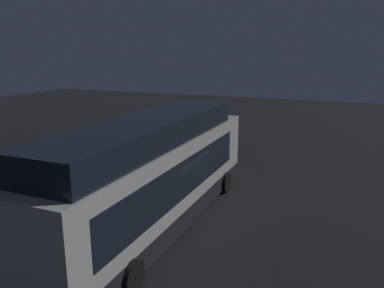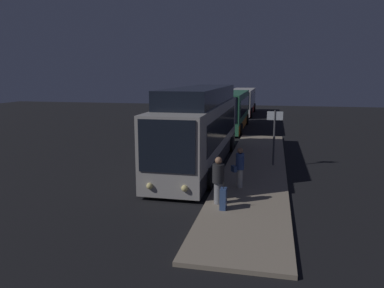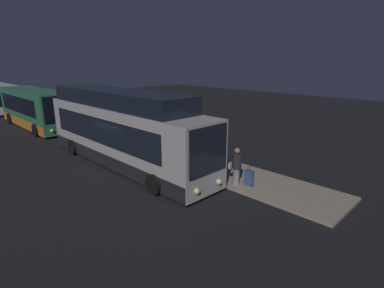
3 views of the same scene
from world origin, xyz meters
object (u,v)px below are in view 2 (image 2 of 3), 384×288
at_px(bus_third, 242,102).
at_px(sign_post, 274,131).
at_px(bus_second, 230,111).
at_px(passenger_boarding, 218,179).
at_px(bus_lead, 200,130).
at_px(suitcase, 223,199).
at_px(passenger_waiting, 240,166).

height_order(bus_third, sign_post, bus_third).
relative_size(bus_second, passenger_boarding, 6.14).
distance_m(bus_lead, passenger_boarding, 6.50).
height_order(suitcase, sign_post, sign_post).
xyz_separation_m(bus_lead, bus_second, (-13.54, 0.00, -0.25)).
bearing_deg(bus_second, bus_third, -180.00).
height_order(bus_lead, bus_second, bus_lead).
relative_size(bus_third, passenger_waiting, 6.31).
relative_size(bus_second, passenger_waiting, 6.31).
bearing_deg(suitcase, passenger_boarding, -154.33).
bearing_deg(bus_third, bus_second, 0.00).
bearing_deg(passenger_waiting, sign_post, -52.67).
bearing_deg(bus_third, passenger_waiting, 4.63).
relative_size(bus_third, passenger_boarding, 6.14).
relative_size(bus_lead, passenger_boarding, 7.25).
relative_size(suitcase, sign_post, 0.35).
xyz_separation_m(bus_lead, sign_post, (-0.15, 3.77, 0.06)).
height_order(passenger_waiting, sign_post, sign_post).
distance_m(bus_third, suitcase, 32.76).
relative_size(passenger_boarding, passenger_waiting, 1.03).
height_order(passenger_boarding, sign_post, sign_post).
height_order(bus_lead, suitcase, bus_lead).
height_order(bus_third, passenger_boarding, bus_third).
relative_size(bus_second, bus_third, 1.00).
distance_m(bus_second, sign_post, 13.91).
bearing_deg(bus_lead, bus_third, -180.00).
distance_m(passenger_waiting, suitcase, 2.69).
xyz_separation_m(bus_lead, bus_third, (-25.96, -0.00, -0.35)).
distance_m(suitcase, sign_post, 7.19).
xyz_separation_m(bus_third, passenger_waiting, (30.05, 2.44, -0.44)).
xyz_separation_m(bus_lead, suitcase, (6.71, 2.14, -1.32)).
bearing_deg(sign_post, bus_second, -164.28).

